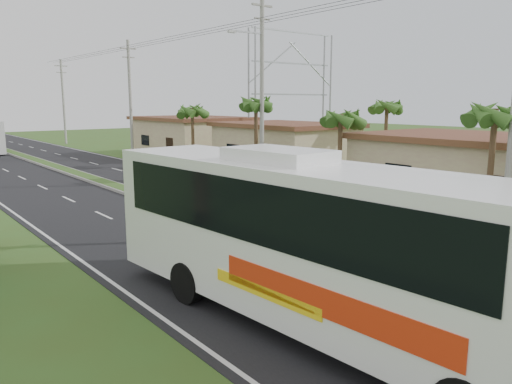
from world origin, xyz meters
TOP-DOWN VIEW (x-y plane):
  - ground at (0.00, 0.00)m, footprint 180.00×180.00m
  - road_asphalt at (0.00, 20.00)m, footprint 14.00×160.00m
  - median_strip at (0.00, 20.00)m, footprint 1.20×160.00m
  - lane_edge_left at (-6.70, 20.00)m, footprint 0.12×160.00m
  - lane_edge_right at (6.70, 20.00)m, footprint 0.12×160.00m
  - shop_near at (14.00, 6.00)m, footprint 8.60×12.60m
  - shop_mid at (14.00, 22.00)m, footprint 7.60×10.60m
  - shop_far at (14.00, 36.00)m, footprint 8.60×11.60m
  - palm_verge_a at (9.00, 3.00)m, footprint 2.40×2.40m
  - palm_verge_b at (9.40, 12.00)m, footprint 2.40×2.40m
  - palm_verge_c at (8.80, 19.00)m, footprint 2.40×2.40m
  - palm_verge_d at (9.30, 28.00)m, footprint 2.40×2.40m
  - palm_behind_shop at (17.50, 15.00)m, footprint 2.40×2.40m
  - utility_pole_b at (8.47, 18.00)m, footprint 3.20×0.28m
  - utility_pole_c at (8.50, 38.00)m, footprint 1.60×0.28m
  - utility_pole_d at (8.50, 58.00)m, footprint 1.60×0.28m
  - billboard_lattice at (22.00, 30.00)m, footprint 10.18×1.18m
  - coach_bus_main at (-4.22, 0.29)m, footprint 3.63×13.09m
  - motorcyclist at (-1.13, 2.00)m, footprint 1.98×0.78m

SIDE VIEW (x-z plane):
  - ground at x=0.00m, z-range 0.00..0.00m
  - lane_edge_left at x=-6.70m, z-range 0.00..0.00m
  - lane_edge_right at x=6.70m, z-range 0.00..0.00m
  - road_asphalt at x=0.00m, z-range 0.00..0.02m
  - median_strip at x=0.00m, z-range 0.01..0.20m
  - motorcyclist at x=-1.13m, z-range -0.33..1.94m
  - shop_near at x=14.00m, z-range 0.02..3.54m
  - shop_mid at x=14.00m, z-range 0.02..3.69m
  - shop_far at x=14.00m, z-range 0.02..3.84m
  - coach_bus_main at x=-4.22m, z-range 0.21..4.39m
  - palm_verge_b at x=9.40m, z-range 1.83..6.88m
  - palm_verge_d at x=9.30m, z-range 1.92..7.17m
  - palm_verge_a at x=9.00m, z-range 2.02..7.47m
  - palm_behind_shop at x=17.50m, z-range 2.11..7.76m
  - palm_verge_c at x=8.80m, z-range 2.20..8.05m
  - utility_pole_d at x=8.50m, z-range 0.17..10.67m
  - utility_pole_c at x=8.50m, z-range 0.17..11.17m
  - utility_pole_b at x=8.47m, z-range 0.26..12.26m
  - billboard_lattice at x=22.00m, z-range 0.79..12.86m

